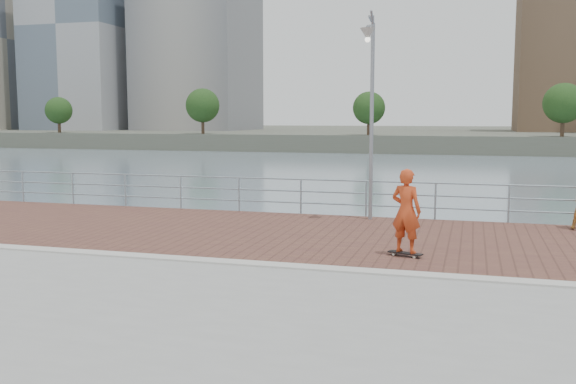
# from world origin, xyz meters

# --- Properties ---
(water) EXTENTS (400.00, 400.00, 0.00)m
(water) POSITION_xyz_m (0.00, 0.00, -2.00)
(water) COLOR slate
(water) RESTS_ON ground
(brick_lane) EXTENTS (40.00, 6.80, 0.02)m
(brick_lane) POSITION_xyz_m (0.00, 3.60, 0.01)
(brick_lane) COLOR brown
(brick_lane) RESTS_ON seawall
(curb) EXTENTS (40.00, 0.40, 0.06)m
(curb) POSITION_xyz_m (0.00, 0.00, 0.03)
(curb) COLOR #B7B5AD
(curb) RESTS_ON seawall
(far_shore) EXTENTS (320.00, 95.00, 2.50)m
(far_shore) POSITION_xyz_m (0.00, 122.50, -0.75)
(far_shore) COLOR #4C5142
(far_shore) RESTS_ON ground
(guardrail) EXTENTS (39.06, 0.06, 1.13)m
(guardrail) POSITION_xyz_m (0.00, 7.00, 0.69)
(guardrail) COLOR #8C9EA8
(guardrail) RESTS_ON brick_lane
(street_lamp) EXTENTS (0.42, 1.22, 5.73)m
(street_lamp) POSITION_xyz_m (1.23, 6.08, 4.07)
(street_lamp) COLOR gray
(street_lamp) RESTS_ON brick_lane
(skateboard) EXTENTS (0.78, 0.43, 0.09)m
(skateboard) POSITION_xyz_m (2.76, 1.65, 0.09)
(skateboard) COLOR black
(skateboard) RESTS_ON brick_lane
(skateboarder) EXTENTS (0.77, 0.63, 1.83)m
(skateboarder) POSITION_xyz_m (2.76, 1.65, 1.02)
(skateboarder) COLOR #C53E1A
(skateboarder) RESTS_ON skateboard
(shoreline_trees) EXTENTS (144.25, 5.13, 6.85)m
(shoreline_trees) POSITION_xyz_m (3.21, 77.00, 4.39)
(shoreline_trees) COLOR #473323
(shoreline_trees) RESTS_ON far_shore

